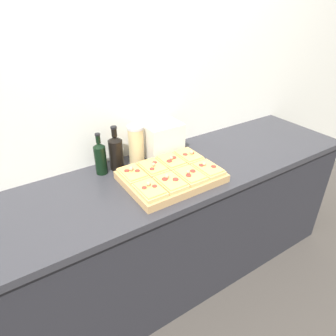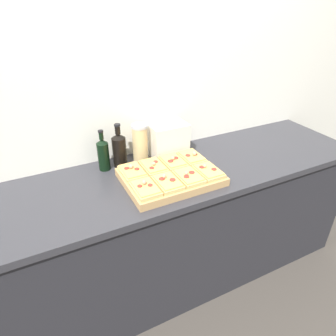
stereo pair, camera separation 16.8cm
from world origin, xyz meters
name	(u,v)px [view 2 (the right image)]	position (x,y,z in m)	size (l,w,h in m)	color
ground_plane	(187,312)	(0.00, 0.00, 0.00)	(12.00, 12.00, 0.00)	#3D3833
wall_back	(139,96)	(0.00, 0.67, 1.25)	(6.00, 0.06, 2.50)	silver
kitchen_counter	(165,230)	(0.00, 0.32, 0.44)	(2.63, 0.67, 0.88)	#232328
cutting_board	(170,177)	(0.00, 0.24, 0.91)	(0.53, 0.39, 0.04)	tan
pizza_slice_back_left	(132,171)	(-0.19, 0.33, 0.94)	(0.12, 0.18, 0.05)	tan
pizza_slice_back_midleft	(153,166)	(-0.07, 0.33, 0.94)	(0.12, 0.18, 0.05)	tan
pizza_slice_back_midright	(173,162)	(0.06, 0.33, 0.94)	(0.12, 0.18, 0.05)	tan
pizza_slice_back_right	(192,157)	(0.19, 0.33, 0.94)	(0.12, 0.18, 0.05)	tan
pizza_slice_front_left	(145,188)	(-0.19, 0.15, 0.94)	(0.12, 0.18, 0.05)	tan
pizza_slice_front_midleft	(168,182)	(-0.07, 0.15, 0.94)	(0.12, 0.18, 0.05)	tan
pizza_slice_front_midright	(189,177)	(0.06, 0.15, 0.94)	(0.12, 0.18, 0.05)	tan
pizza_slice_front_right	(208,171)	(0.19, 0.15, 0.94)	(0.12, 0.18, 0.05)	tan
olive_oil_bottle	(103,154)	(-0.30, 0.53, 0.99)	(0.07, 0.07, 0.25)	black
wine_bottle	(119,149)	(-0.20, 0.53, 0.99)	(0.08, 0.08, 0.27)	black
grain_jar_tall	(140,143)	(-0.06, 0.53, 1.01)	(0.10, 0.10, 0.24)	tan
toaster_oven	(168,139)	(0.12, 0.53, 0.99)	(0.26, 0.18, 0.22)	beige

